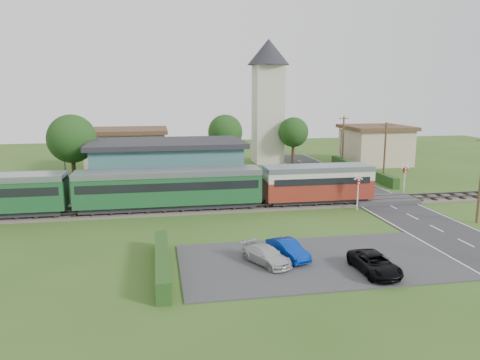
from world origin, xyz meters
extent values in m
plane|color=#2D4C19|center=(0.00, 0.00, 0.00)|extent=(120.00, 120.00, 0.00)
cube|color=#4C443D|center=(0.00, 2.00, 0.10)|extent=(76.00, 3.20, 0.20)
cube|color=#3F3F47|center=(0.00, 1.28, 0.42)|extent=(76.00, 0.08, 0.15)
cube|color=#3F3F47|center=(0.00, 2.72, 0.42)|extent=(76.00, 0.08, 0.15)
cube|color=#28282B|center=(10.00, 0.00, 0.03)|extent=(6.00, 70.00, 0.05)
cube|color=#333335|center=(-1.50, -12.00, 0.04)|extent=(17.00, 9.00, 0.08)
cube|color=#333335|center=(10.00, 2.00, 0.23)|extent=(6.20, 3.40, 0.45)
cube|color=gray|center=(-10.00, 5.20, 0.23)|extent=(30.00, 3.00, 0.45)
cube|color=beige|center=(-18.00, 5.20, 1.65)|extent=(2.00, 2.00, 2.40)
cube|color=#232328|center=(-18.00, 5.20, 2.93)|extent=(2.30, 2.30, 0.15)
cube|color=#336E6D|center=(-10.00, 11.00, 2.40)|extent=(15.00, 8.00, 4.80)
cube|color=#232328|center=(-10.00, 11.00, 5.05)|extent=(16.00, 9.00, 0.50)
cube|color=#232328|center=(-10.00, 7.06, 1.10)|extent=(1.20, 0.12, 2.20)
cube|color=black|center=(-15.00, 7.06, 2.40)|extent=(1.00, 0.12, 1.20)
cube|color=black|center=(-13.00, 7.06, 2.40)|extent=(1.00, 0.12, 1.20)
cube|color=black|center=(-7.00, 7.06, 2.40)|extent=(1.00, 0.12, 1.20)
cube|color=black|center=(-5.00, 7.06, 2.40)|extent=(1.00, 0.12, 1.20)
cube|color=#232328|center=(3.49, 2.00, 0.59)|extent=(9.00, 2.20, 0.50)
cube|color=maroon|center=(3.49, 2.00, 1.59)|extent=(10.00, 2.80, 1.80)
cube|color=beige|center=(3.49, 2.00, 2.84)|extent=(10.00, 2.82, 0.90)
cube|color=black|center=(3.49, 2.00, 2.49)|extent=(9.00, 2.88, 0.60)
cube|color=gray|center=(3.49, 2.00, 3.49)|extent=(10.00, 2.90, 0.45)
cube|color=#232328|center=(-10.11, 2.00, 0.59)|extent=(15.20, 2.20, 0.50)
cube|color=#194D26|center=(-10.11, 2.00, 2.09)|extent=(16.00, 2.80, 2.60)
cube|color=black|center=(-10.11, 2.00, 2.49)|extent=(15.40, 2.86, 0.70)
cube|color=gray|center=(-10.11, 2.00, 3.49)|extent=(16.00, 2.90, 0.50)
cube|color=beige|center=(5.00, 28.00, 7.00)|extent=(4.00, 4.00, 14.00)
cone|color=#232328|center=(5.00, 28.00, 15.80)|extent=(6.00, 6.00, 3.60)
cube|color=tan|center=(-15.00, 25.00, 2.50)|extent=(10.00, 8.00, 5.00)
cube|color=#472D1E|center=(-15.00, 25.00, 5.25)|extent=(10.80, 8.80, 0.50)
cube|color=tan|center=(20.00, 24.00, 2.50)|extent=(8.00, 8.00, 5.00)
cube|color=#472D1E|center=(20.00, 24.00, 5.25)|extent=(8.80, 8.80, 0.50)
cube|color=#193814|center=(-11.00, -12.00, 0.60)|extent=(0.80, 9.00, 1.20)
cube|color=#193814|center=(14.20, 16.00, 0.60)|extent=(0.80, 18.00, 1.20)
cube|color=#193814|center=(-10.00, 15.50, 0.65)|extent=(22.00, 0.80, 1.30)
cylinder|color=#332316|center=(-20.00, 14.00, 2.06)|extent=(0.44, 0.44, 4.12)
sphere|color=#143311|center=(-20.00, 14.00, 5.40)|extent=(5.20, 5.20, 5.20)
cylinder|color=#332316|center=(-2.00, 23.00, 1.93)|extent=(0.44, 0.44, 3.85)
sphere|color=#143311|center=(-2.00, 23.00, 5.04)|extent=(4.60, 4.60, 4.60)
cylinder|color=#332316|center=(8.00, 25.00, 1.79)|extent=(0.44, 0.44, 3.58)
sphere|color=#143311|center=(8.00, 25.00, 4.68)|extent=(4.20, 4.20, 4.20)
cylinder|color=#473321|center=(14.20, 10.00, 3.50)|extent=(0.22, 0.22, 7.00)
cube|color=#473321|center=(14.20, 10.00, 6.70)|extent=(1.40, 0.10, 0.10)
cylinder|color=#473321|center=(14.20, 22.00, 3.50)|extent=(0.22, 0.22, 7.00)
cube|color=#473321|center=(14.20, 22.00, 6.70)|extent=(1.40, 0.10, 0.10)
cylinder|color=silver|center=(6.40, -0.40, 1.50)|extent=(0.12, 0.12, 3.00)
cube|color=#232328|center=(6.40, -0.40, 2.60)|extent=(0.35, 0.18, 0.55)
sphere|color=#FF190C|center=(6.40, -0.52, 2.75)|extent=(0.14, 0.14, 0.14)
sphere|color=#FF190C|center=(6.40, -0.52, 2.45)|extent=(0.14, 0.14, 0.14)
cube|color=silver|center=(6.40, -0.40, 3.00)|extent=(0.84, 0.05, 0.55)
cube|color=silver|center=(6.40, -0.40, 3.00)|extent=(0.84, 0.05, 0.55)
cylinder|color=silver|center=(13.60, 4.40, 1.50)|extent=(0.12, 0.12, 3.00)
cube|color=#232328|center=(13.60, 4.40, 2.60)|extent=(0.35, 0.18, 0.55)
sphere|color=#FF190C|center=(13.60, 4.28, 2.75)|extent=(0.14, 0.14, 0.14)
sphere|color=#FF190C|center=(13.60, 4.28, 2.45)|extent=(0.14, 0.14, 0.14)
cube|color=silver|center=(13.60, 4.40, 3.00)|extent=(0.84, 0.05, 0.55)
cube|color=silver|center=(13.60, 4.40, 3.00)|extent=(0.84, 0.05, 0.55)
cylinder|color=#3F3F47|center=(-22.00, 20.00, 2.50)|extent=(0.14, 0.14, 5.00)
sphere|color=orange|center=(-22.00, 20.00, 5.00)|extent=(0.30, 0.30, 0.30)
cylinder|color=#3F3F47|center=(16.00, 27.00, 2.50)|extent=(0.14, 0.14, 5.00)
sphere|color=orange|center=(16.00, 27.00, 5.00)|extent=(0.30, 0.30, 0.30)
imported|color=navy|center=(10.24, 16.74, 0.57)|extent=(3.24, 1.73, 1.05)
imported|color=navy|center=(-3.15, -11.28, 0.67)|extent=(2.24, 3.77, 1.17)
imported|color=#BBBBBB|center=(-4.71, -11.92, 0.63)|extent=(3.04, 4.05, 1.09)
imported|color=black|center=(1.18, -14.48, 0.65)|extent=(2.02, 4.16, 1.14)
imported|color=gray|center=(-3.49, 5.50, 1.35)|extent=(0.74, 0.58, 1.79)
imported|color=gray|center=(-14.33, 5.60, 1.29)|extent=(0.70, 0.86, 1.68)
camera|label=1|loc=(-11.14, -38.43, 10.61)|focal=35.00mm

